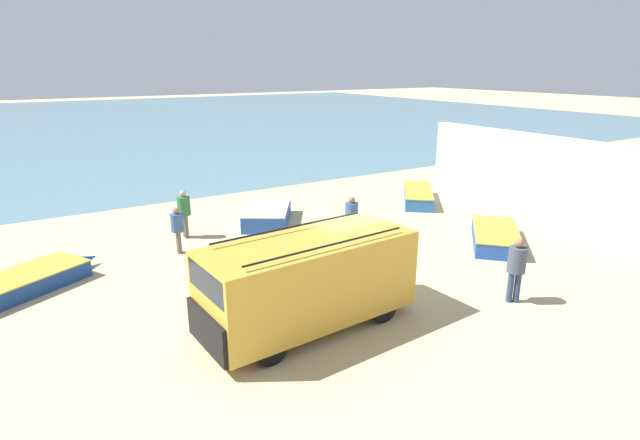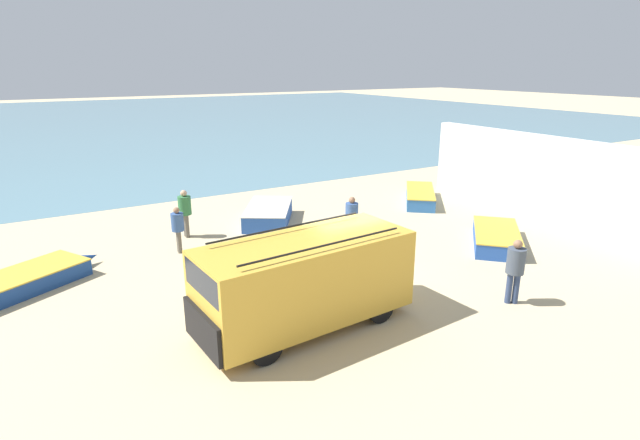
{
  "view_description": "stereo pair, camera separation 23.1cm",
  "coord_description": "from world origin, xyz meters",
  "px_view_note": "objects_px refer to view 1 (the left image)",
  "views": [
    {
      "loc": [
        -7.64,
        -11.19,
        6.21
      ],
      "look_at": [
        1.14,
        3.07,
        1.0
      ],
      "focal_mm": 28.0,
      "sensor_mm": 36.0,
      "label": 1
    },
    {
      "loc": [
        -7.44,
        -11.31,
        6.21
      ],
      "look_at": [
        1.14,
        3.07,
        1.0
      ],
      "focal_mm": 28.0,
      "sensor_mm": 36.0,
      "label": 2
    }
  ],
  "objects_px": {
    "fishing_rowboat_3": "(418,195)",
    "fisherman_0": "(177,226)",
    "fishing_rowboat_2": "(268,213)",
    "fisherman_2": "(184,210)",
    "fisherman_3": "(352,216)",
    "fishing_rowboat_0": "(25,282)",
    "parked_van": "(308,280)",
    "fishing_rowboat_1": "(495,236)",
    "fisherman_1": "(517,265)"
  },
  "relations": [
    {
      "from": "fishing_rowboat_2",
      "to": "fisherman_3",
      "type": "distance_m",
      "value": 4.33
    },
    {
      "from": "fisherman_1",
      "to": "fisherman_2",
      "type": "height_order",
      "value": "fisherman_1"
    },
    {
      "from": "fisherman_0",
      "to": "fisherman_1",
      "type": "distance_m",
      "value": 10.8
    },
    {
      "from": "fishing_rowboat_0",
      "to": "parked_van",
      "type": "bearing_deg",
      "value": -74.92
    },
    {
      "from": "fisherman_1",
      "to": "fisherman_3",
      "type": "xyz_separation_m",
      "value": [
        -1.07,
        6.17,
        -0.04
      ]
    },
    {
      "from": "fisherman_0",
      "to": "fishing_rowboat_2",
      "type": "bearing_deg",
      "value": -152.25
    },
    {
      "from": "parked_van",
      "to": "fisherman_3",
      "type": "relative_size",
      "value": 3.13
    },
    {
      "from": "parked_van",
      "to": "fishing_rowboat_0",
      "type": "bearing_deg",
      "value": -49.63
    },
    {
      "from": "fishing_rowboat_3",
      "to": "parked_van",
      "type": "bearing_deg",
      "value": 165.9
    },
    {
      "from": "fishing_rowboat_1",
      "to": "fisherman_3",
      "type": "xyz_separation_m",
      "value": [
        -4.47,
        2.73,
        0.76
      ]
    },
    {
      "from": "fisherman_0",
      "to": "fisherman_2",
      "type": "xyz_separation_m",
      "value": [
        0.69,
        1.49,
        0.12
      ]
    },
    {
      "from": "fisherman_3",
      "to": "fishing_rowboat_3",
      "type": "bearing_deg",
      "value": 135.6
    },
    {
      "from": "parked_van",
      "to": "fishing_rowboat_0",
      "type": "height_order",
      "value": "parked_van"
    },
    {
      "from": "fishing_rowboat_0",
      "to": "fishing_rowboat_2",
      "type": "relative_size",
      "value": 1.06
    },
    {
      "from": "fisherman_0",
      "to": "fishing_rowboat_1",
      "type": "bearing_deg",
      "value": 159.01
    },
    {
      "from": "fishing_rowboat_3",
      "to": "fisherman_1",
      "type": "bearing_deg",
      "value": -168.32
    },
    {
      "from": "fishing_rowboat_3",
      "to": "fisherman_2",
      "type": "relative_size",
      "value": 2.21
    },
    {
      "from": "fisherman_1",
      "to": "fishing_rowboat_0",
      "type": "bearing_deg",
      "value": 93.24
    },
    {
      "from": "parked_van",
      "to": "fisherman_3",
      "type": "height_order",
      "value": "parked_van"
    },
    {
      "from": "fishing_rowboat_3",
      "to": "fisherman_3",
      "type": "distance_m",
      "value": 6.96
    },
    {
      "from": "fishing_rowboat_2",
      "to": "fisherman_0",
      "type": "height_order",
      "value": "fisherman_0"
    },
    {
      "from": "fisherman_0",
      "to": "parked_van",
      "type": "bearing_deg",
      "value": 106.11
    },
    {
      "from": "fishing_rowboat_2",
      "to": "fisherman_1",
      "type": "height_order",
      "value": "fisherman_1"
    },
    {
      "from": "parked_van",
      "to": "fisherman_1",
      "type": "relative_size",
      "value": 3.01
    },
    {
      "from": "fishing_rowboat_0",
      "to": "fisherman_2",
      "type": "relative_size",
      "value": 2.32
    },
    {
      "from": "fisherman_2",
      "to": "fisherman_3",
      "type": "distance_m",
      "value": 6.22
    },
    {
      "from": "fishing_rowboat_0",
      "to": "fishing_rowboat_1",
      "type": "bearing_deg",
      "value": -45.79
    },
    {
      "from": "parked_van",
      "to": "fisherman_0",
      "type": "height_order",
      "value": "parked_van"
    },
    {
      "from": "parked_van",
      "to": "fisherman_0",
      "type": "bearing_deg",
      "value": -83.34
    },
    {
      "from": "fishing_rowboat_1",
      "to": "parked_van",
      "type": "bearing_deg",
      "value": 146.49
    },
    {
      "from": "fishing_rowboat_1",
      "to": "fisherman_3",
      "type": "height_order",
      "value": "fisherman_3"
    },
    {
      "from": "fishing_rowboat_2",
      "to": "fisherman_1",
      "type": "bearing_deg",
      "value": -134.06
    },
    {
      "from": "fishing_rowboat_3",
      "to": "fishing_rowboat_1",
      "type": "bearing_deg",
      "value": -155.6
    },
    {
      "from": "fishing_rowboat_0",
      "to": "fisherman_1",
      "type": "distance_m",
      "value": 13.82
    },
    {
      "from": "fisherman_0",
      "to": "fisherman_1",
      "type": "bearing_deg",
      "value": 133.81
    },
    {
      "from": "fishing_rowboat_1",
      "to": "fisherman_0",
      "type": "distance_m",
      "value": 11.3
    },
    {
      "from": "fishing_rowboat_1",
      "to": "fisherman_0",
      "type": "height_order",
      "value": "fisherman_0"
    },
    {
      "from": "parked_van",
      "to": "fishing_rowboat_3",
      "type": "distance_m",
      "value": 13.0
    },
    {
      "from": "fishing_rowboat_1",
      "to": "fishing_rowboat_3",
      "type": "relative_size",
      "value": 0.91
    },
    {
      "from": "fishing_rowboat_0",
      "to": "fisherman_3",
      "type": "relative_size",
      "value": 2.4
    },
    {
      "from": "fishing_rowboat_0",
      "to": "fishing_rowboat_3",
      "type": "relative_size",
      "value": 1.05
    },
    {
      "from": "fishing_rowboat_2",
      "to": "fisherman_2",
      "type": "height_order",
      "value": "fisherman_2"
    },
    {
      "from": "fisherman_0",
      "to": "fisherman_1",
      "type": "xyz_separation_m",
      "value": [
        6.68,
        -8.49,
        0.12
      ]
    },
    {
      "from": "fisherman_0",
      "to": "fisherman_2",
      "type": "relative_size",
      "value": 0.89
    },
    {
      "from": "parked_van",
      "to": "fishing_rowboat_1",
      "type": "bearing_deg",
      "value": -173.25
    },
    {
      "from": "fishing_rowboat_1",
      "to": "fisherman_2",
      "type": "xyz_separation_m",
      "value": [
        -9.39,
        6.54,
        0.8
      ]
    },
    {
      "from": "fishing_rowboat_2",
      "to": "parked_van",
      "type": "bearing_deg",
      "value": -167.1
    },
    {
      "from": "fishing_rowboat_3",
      "to": "fisherman_0",
      "type": "distance_m",
      "value": 11.8
    },
    {
      "from": "fisherman_1",
      "to": "fisherman_2",
      "type": "xyz_separation_m",
      "value": [
        -5.99,
        9.98,
        -0.0
      ]
    },
    {
      "from": "fishing_rowboat_3",
      "to": "fisherman_0",
      "type": "bearing_deg",
      "value": 134.37
    }
  ]
}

